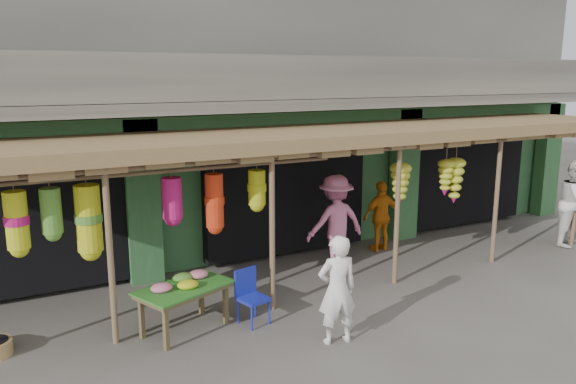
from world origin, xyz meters
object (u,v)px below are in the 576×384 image
person_vendor (381,216)px  person_right (576,203)px  person_front (337,290)px  blue_chair (250,293)px  flower_table (184,288)px  person_shopper (335,222)px

person_vendor → person_right: bearing=157.0°
person_front → person_right: (7.20, 1.44, 0.17)m
blue_chair → person_vendor: 4.47m
person_right → person_vendor: (-4.03, 1.73, -0.20)m
flower_table → person_vendor: person_vendor is taller
person_right → person_shopper: size_ratio=1.04×
person_right → flower_table: bearing=158.4°
flower_table → person_shopper: (3.50, 1.31, 0.27)m
person_front → person_right: bearing=-159.3°
blue_chair → person_right: (8.02, 0.26, 0.50)m
flower_table → person_right: bearing=-21.4°
flower_table → person_front: size_ratio=0.99×
person_right → person_vendor: person_right is taller
person_vendor → person_shopper: size_ratio=0.82×
blue_chair → person_vendor: (3.99, 1.99, 0.30)m
person_front → person_shopper: bearing=-112.8°
blue_chair → person_front: (0.82, -1.18, 0.32)m
person_front → person_right: person_right is taller
blue_chair → person_shopper: 2.98m
person_front → blue_chair: bearing=-45.9°
flower_table → blue_chair: size_ratio=1.85×
person_front → person_vendor: (3.18, 3.17, -0.03)m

